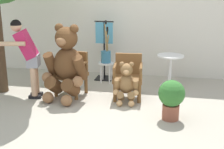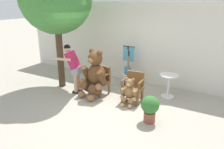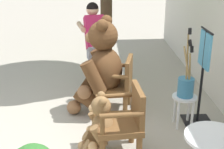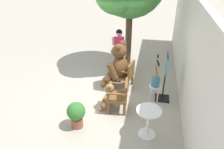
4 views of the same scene
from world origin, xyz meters
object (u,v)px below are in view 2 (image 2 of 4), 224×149
Objects in this scene: wooden_chair_left at (100,79)px; person_visitor at (73,65)px; round_side_table at (168,83)px; potted_plant at (150,107)px; teddy_bear_small at (129,92)px; clothing_display_stand at (128,65)px; brush_bucket at (128,69)px; wooden_chair_right at (133,86)px; teddy_bear_large at (95,74)px; white_stool at (127,77)px.

wooden_chair_left is 0.96m from person_visitor.
round_side_table is 1.67m from potted_plant.
clothing_display_stand is at bearing 117.16° from teddy_bear_small.
person_visitor is at bearing -157.55° from round_side_table.
teddy_bear_small is (1.15, -0.28, -0.07)m from wooden_chair_left.
brush_bucket is 0.27m from clothing_display_stand.
brush_bucket reaches higher than clothing_display_stand.
wooden_chair_right reaches higher than potted_plant.
brush_bucket reaches higher than teddy_bear_small.
wooden_chair_left is at bearing 155.92° from potted_plant.
potted_plant is (0.85, -0.89, -0.07)m from wooden_chair_right.
teddy_bear_large reaches higher than brush_bucket.
wooden_chair_right is 0.29m from teddy_bear_small.
person_visitor reaches higher than round_side_table.
clothing_display_stand is at bearing 51.06° from person_visitor.
teddy_bear_large is (-0.03, -0.26, 0.25)m from wooden_chair_left.
wooden_chair_right is 0.63× the size of clothing_display_stand.
white_stool is (1.28, 1.24, -0.56)m from person_visitor.
person_visitor reaches higher than wooden_chair_left.
brush_bucket reaches higher than wooden_chair_right.
clothing_display_stand is at bearing 110.77° from brush_bucket.
white_stool is (-0.64, 1.18, -0.03)m from teddy_bear_small.
wooden_chair_right is 1.37m from clothing_display_stand.
teddy_bear_small is at bearing -1.25° from teddy_bear_large.
teddy_bear_small reaches higher than potted_plant.
wooden_chair_right is at bearing 0.05° from wooden_chair_left.
wooden_chair_left is 1.19m from teddy_bear_small.
round_side_table is at bearing 22.45° from person_visitor.
round_side_table is (1.94, 0.78, -0.01)m from wooden_chair_left.
wooden_chair_right is at bearing 10.13° from person_visitor.
wooden_chair_right reaches higher than white_stool.
round_side_table is at bearing -13.23° from clothing_display_stand.
clothing_display_stand is at bearing 72.20° from teddy_bear_large.
teddy_bear_large is at bearing -152.19° from round_side_table.
wooden_chair_left is at bearing -119.61° from white_stool.
brush_bucket is (-0.63, 0.89, 0.17)m from wooden_chair_right.
white_stool is at bearing 129.66° from potted_plant.
brush_bucket is at bearing 175.39° from round_side_table.
teddy_bear_large is 3.17× the size of white_stool.
wooden_chair_left is 2.18m from potted_plant.
wooden_chair_right is 1.87× the size of white_stool.
brush_bucket is 1.39× the size of potted_plant.
potted_plant is (2.76, -0.55, -0.52)m from person_visitor.
person_visitor is 1.13× the size of clothing_display_stand.
white_stool is 1.44m from round_side_table.
teddy_bear_small is 1.34m from white_stool.
wooden_chair_right is 0.91× the size of brush_bucket.
teddy_bear_large is at bearing 6.40° from person_visitor.
white_stool is 0.48× the size of brush_bucket.
teddy_bear_large is 2.15× the size of potted_plant.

